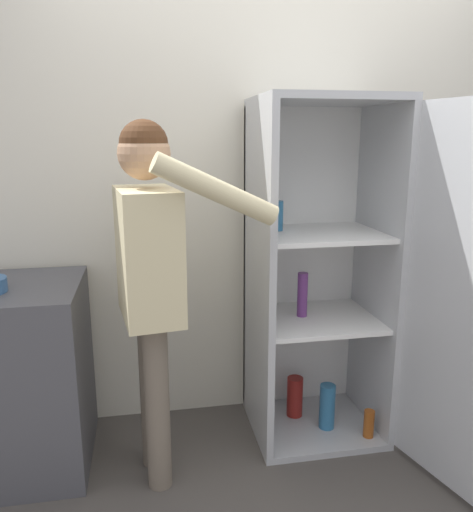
# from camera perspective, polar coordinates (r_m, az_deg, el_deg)

# --- Properties ---
(ground_plane) EXTENTS (12.00, 12.00, 0.00)m
(ground_plane) POSITION_cam_1_polar(r_m,az_deg,el_deg) (2.46, 9.19, -26.90)
(ground_plane) COLOR #4C4742
(wall_back) EXTENTS (7.00, 0.06, 2.55)m
(wall_back) POSITION_cam_1_polar(r_m,az_deg,el_deg) (2.84, 3.48, 7.07)
(wall_back) COLOR silver
(wall_back) RESTS_ON ground_plane
(refrigerator) EXTENTS (0.89, 1.25, 1.78)m
(refrigerator) POSITION_cam_1_polar(r_m,az_deg,el_deg) (2.60, 12.36, -2.82)
(refrigerator) COLOR #B7BABC
(refrigerator) RESTS_ON ground_plane
(person) EXTENTS (0.69, 0.57, 1.66)m
(person) POSITION_cam_1_polar(r_m,az_deg,el_deg) (2.22, -9.78, -0.65)
(person) COLOR #726656
(person) RESTS_ON ground_plane
(counter) EXTENTS (0.69, 0.65, 0.92)m
(counter) POSITION_cam_1_polar(r_m,az_deg,el_deg) (2.70, -24.29, -12.56)
(counter) COLOR #4C4C51
(counter) RESTS_ON ground_plane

